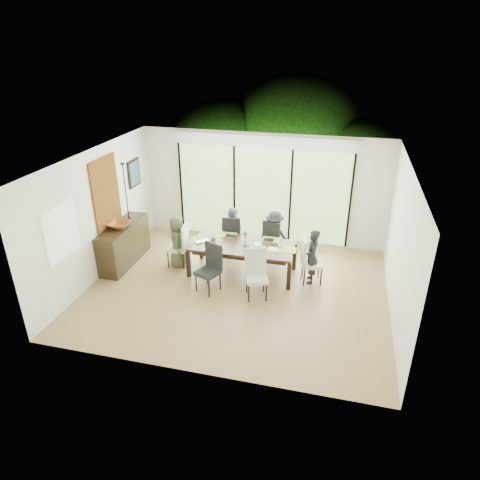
% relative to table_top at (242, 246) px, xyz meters
% --- Properties ---
extents(floor, '(6.00, 5.00, 0.01)m').
position_rel_table_top_xyz_m(floor, '(0.06, -0.68, -0.66)').
color(floor, brown).
rests_on(floor, ground).
extents(ceiling, '(6.00, 5.00, 0.01)m').
position_rel_table_top_xyz_m(ceiling, '(0.06, -0.68, 2.05)').
color(ceiling, white).
rests_on(ceiling, wall_back).
extents(wall_back, '(6.00, 0.02, 2.70)m').
position_rel_table_top_xyz_m(wall_back, '(0.06, 1.83, 0.70)').
color(wall_back, silver).
rests_on(wall_back, floor).
extents(wall_front, '(6.00, 0.02, 2.70)m').
position_rel_table_top_xyz_m(wall_front, '(0.06, -3.19, 0.70)').
color(wall_front, silver).
rests_on(wall_front, floor).
extents(wall_left, '(0.02, 5.00, 2.70)m').
position_rel_table_top_xyz_m(wall_left, '(-2.95, -0.68, 0.70)').
color(wall_left, beige).
rests_on(wall_left, floor).
extents(wall_right, '(0.02, 5.00, 2.70)m').
position_rel_table_top_xyz_m(wall_right, '(3.07, -0.68, 0.70)').
color(wall_right, silver).
rests_on(wall_right, floor).
extents(glass_doors, '(4.20, 0.02, 2.30)m').
position_rel_table_top_xyz_m(glass_doors, '(0.06, 1.79, 0.55)').
color(glass_doors, '#598C3F').
rests_on(glass_doors, wall_back).
extents(blinds_header, '(4.40, 0.06, 0.28)m').
position_rel_table_top_xyz_m(blinds_header, '(0.06, 1.78, 1.85)').
color(blinds_header, white).
rests_on(blinds_header, wall_back).
extents(mullion_a, '(0.05, 0.04, 2.30)m').
position_rel_table_top_xyz_m(mullion_a, '(-2.04, 1.78, 0.55)').
color(mullion_a, black).
rests_on(mullion_a, wall_back).
extents(mullion_b, '(0.05, 0.04, 2.30)m').
position_rel_table_top_xyz_m(mullion_b, '(-0.64, 1.78, 0.55)').
color(mullion_b, black).
rests_on(mullion_b, wall_back).
extents(mullion_c, '(0.05, 0.04, 2.30)m').
position_rel_table_top_xyz_m(mullion_c, '(0.76, 1.78, 0.55)').
color(mullion_c, black).
rests_on(mullion_c, wall_back).
extents(mullion_d, '(0.05, 0.04, 2.30)m').
position_rel_table_top_xyz_m(mullion_d, '(2.16, 1.78, 0.55)').
color(mullion_d, black).
rests_on(mullion_d, wall_back).
extents(side_window, '(0.02, 0.90, 1.00)m').
position_rel_table_top_xyz_m(side_window, '(-2.91, -1.88, 0.85)').
color(side_window, '#8CAD7F').
rests_on(side_window, wall_left).
extents(deck, '(6.00, 1.80, 0.10)m').
position_rel_table_top_xyz_m(deck, '(0.06, 2.72, -0.70)').
color(deck, brown).
rests_on(deck, ground).
extents(rail_top, '(6.00, 0.08, 0.06)m').
position_rel_table_top_xyz_m(rail_top, '(0.06, 3.52, -0.10)').
color(rail_top, brown).
rests_on(rail_top, deck).
extents(foliage_left, '(3.20, 3.20, 3.20)m').
position_rel_table_top_xyz_m(foliage_left, '(-1.74, 4.52, 0.79)').
color(foliage_left, '#14380F').
rests_on(foliage_left, ground).
extents(foliage_mid, '(4.00, 4.00, 4.00)m').
position_rel_table_top_xyz_m(foliage_mid, '(0.46, 5.12, 1.15)').
color(foliage_mid, '#14380F').
rests_on(foliage_mid, ground).
extents(foliage_right, '(2.80, 2.80, 2.80)m').
position_rel_table_top_xyz_m(foliage_right, '(2.26, 4.32, 0.61)').
color(foliage_right, '#14380F').
rests_on(foliage_right, ground).
extents(foliage_far, '(3.60, 3.60, 3.60)m').
position_rel_table_top_xyz_m(foliage_far, '(-0.54, 5.82, 0.97)').
color(foliage_far, '#14380F').
rests_on(foliage_far, ground).
extents(table_top, '(2.18, 1.00, 0.05)m').
position_rel_table_top_xyz_m(table_top, '(0.00, 0.00, 0.00)').
color(table_top, black).
rests_on(table_top, floor).
extents(table_apron, '(2.00, 0.82, 0.09)m').
position_rel_table_top_xyz_m(table_apron, '(0.00, 0.00, -0.08)').
color(table_apron, black).
rests_on(table_apron, floor).
extents(table_leg_fl, '(0.08, 0.08, 0.63)m').
position_rel_table_top_xyz_m(table_leg_fl, '(-1.08, -0.43, -0.34)').
color(table_leg_fl, black).
rests_on(table_leg_fl, floor).
extents(table_leg_fr, '(0.08, 0.08, 0.63)m').
position_rel_table_top_xyz_m(table_leg_fr, '(1.08, -0.43, -0.34)').
color(table_leg_fr, black).
rests_on(table_leg_fr, floor).
extents(table_leg_bl, '(0.08, 0.08, 0.63)m').
position_rel_table_top_xyz_m(table_leg_bl, '(-1.08, 0.43, -0.34)').
color(table_leg_bl, black).
rests_on(table_leg_bl, floor).
extents(table_leg_br, '(0.08, 0.08, 0.63)m').
position_rel_table_top_xyz_m(table_leg_br, '(1.08, 0.43, -0.34)').
color(table_leg_br, black).
rests_on(table_leg_br, floor).
extents(chair_left_end, '(0.46, 0.46, 1.00)m').
position_rel_table_top_xyz_m(chair_left_end, '(-1.50, 0.00, -0.15)').
color(chair_left_end, white).
rests_on(chair_left_end, floor).
extents(chair_right_end, '(0.50, 0.50, 1.00)m').
position_rel_table_top_xyz_m(chair_right_end, '(1.50, 0.00, -0.15)').
color(chair_right_end, silver).
rests_on(chair_right_end, floor).
extents(chair_far_left, '(0.47, 0.47, 1.00)m').
position_rel_table_top_xyz_m(chair_far_left, '(-0.45, 0.85, -0.15)').
color(chair_far_left, black).
rests_on(chair_far_left, floor).
extents(chair_far_right, '(0.50, 0.50, 1.00)m').
position_rel_table_top_xyz_m(chair_far_right, '(0.55, 0.85, -0.15)').
color(chair_far_right, black).
rests_on(chair_far_right, floor).
extents(chair_near_left, '(0.55, 0.55, 1.00)m').
position_rel_table_top_xyz_m(chair_near_left, '(-0.50, -0.87, -0.15)').
color(chair_near_left, black).
rests_on(chair_near_left, floor).
extents(chair_near_right, '(0.53, 0.53, 1.00)m').
position_rel_table_top_xyz_m(chair_near_right, '(0.50, -0.87, -0.15)').
color(chair_near_right, beige).
rests_on(chair_near_right, floor).
extents(person_left_end, '(0.45, 0.61, 1.17)m').
position_rel_table_top_xyz_m(person_left_end, '(-1.48, 0.00, -0.07)').
color(person_left_end, '#414B32').
rests_on(person_left_end, floor).
extents(person_right_end, '(0.41, 0.59, 1.17)m').
position_rel_table_top_xyz_m(person_right_end, '(1.48, 0.00, -0.07)').
color(person_right_end, black).
rests_on(person_right_end, floor).
extents(person_far_left, '(0.56, 0.36, 1.17)m').
position_rel_table_top_xyz_m(person_far_left, '(-0.45, 0.83, -0.07)').
color(person_far_left, '#6C8C9C').
rests_on(person_far_left, floor).
extents(person_far_right, '(0.58, 0.39, 1.17)m').
position_rel_table_top_xyz_m(person_far_right, '(0.55, 0.83, -0.07)').
color(person_far_right, '#271F2E').
rests_on(person_far_right, floor).
extents(placemat_left, '(0.40, 0.29, 0.01)m').
position_rel_table_top_xyz_m(placemat_left, '(-0.95, 0.00, 0.03)').
color(placemat_left, olive).
rests_on(placemat_left, table_top).
extents(placemat_right, '(0.40, 0.29, 0.01)m').
position_rel_table_top_xyz_m(placemat_right, '(0.95, 0.00, 0.03)').
color(placemat_right, '#9BB13F').
rests_on(placemat_right, table_top).
extents(placemat_far_l, '(0.40, 0.29, 0.01)m').
position_rel_table_top_xyz_m(placemat_far_l, '(-0.45, 0.40, 0.03)').
color(placemat_far_l, '#97B23F').
rests_on(placemat_far_l, table_top).
extents(placemat_far_r, '(0.40, 0.29, 0.01)m').
position_rel_table_top_xyz_m(placemat_far_r, '(0.55, 0.40, 0.03)').
color(placemat_far_r, '#A0B942').
rests_on(placemat_far_r, table_top).
extents(placemat_paper, '(0.40, 0.29, 0.01)m').
position_rel_table_top_xyz_m(placemat_paper, '(-0.55, -0.30, 0.03)').
color(placemat_paper, white).
rests_on(placemat_paper, table_top).
extents(tablet_far_l, '(0.24, 0.16, 0.01)m').
position_rel_table_top_xyz_m(tablet_far_l, '(-0.35, 0.35, 0.04)').
color(tablet_far_l, black).
rests_on(tablet_far_l, table_top).
extents(tablet_far_r, '(0.22, 0.15, 0.01)m').
position_rel_table_top_xyz_m(tablet_far_r, '(0.50, 0.35, 0.04)').
color(tablet_far_r, black).
rests_on(tablet_far_r, table_top).
extents(papers, '(0.27, 0.20, 0.00)m').
position_rel_table_top_xyz_m(papers, '(0.70, -0.05, 0.03)').
color(papers, white).
rests_on(papers, table_top).
extents(platter_base, '(0.24, 0.24, 0.02)m').
position_rel_table_top_xyz_m(platter_base, '(-0.55, -0.30, 0.04)').
color(platter_base, white).
rests_on(platter_base, table_top).
extents(platter_snacks, '(0.18, 0.18, 0.01)m').
position_rel_table_top_xyz_m(platter_snacks, '(-0.55, -0.30, 0.06)').
color(platter_snacks, '#C27E16').
rests_on(platter_snacks, table_top).
extents(vase, '(0.07, 0.07, 0.11)m').
position_rel_table_top_xyz_m(vase, '(0.05, 0.05, 0.08)').
color(vase, silver).
rests_on(vase, table_top).
extents(hyacinth_stems, '(0.04, 0.04, 0.15)m').
position_rel_table_top_xyz_m(hyacinth_stems, '(0.05, 0.05, 0.19)').
color(hyacinth_stems, '#337226').
rests_on(hyacinth_stems, table_top).
extents(hyacinth_blooms, '(0.10, 0.10, 0.10)m').
position_rel_table_top_xyz_m(hyacinth_blooms, '(0.05, 0.05, 0.28)').
color(hyacinth_blooms, '#4559AE').
rests_on(hyacinth_blooms, table_top).
extents(laptop, '(0.35, 0.35, 0.02)m').
position_rel_table_top_xyz_m(laptop, '(-0.85, -0.10, 0.04)').
color(laptop, silver).
rests_on(laptop, table_top).
extents(cup_a, '(0.16, 0.16, 0.09)m').
position_rel_table_top_xyz_m(cup_a, '(-0.70, 0.15, 0.07)').
color(cup_a, white).
rests_on(cup_a, table_top).
extents(cup_b, '(0.12, 0.12, 0.08)m').
position_rel_table_top_xyz_m(cup_b, '(0.15, -0.10, 0.07)').
color(cup_b, white).
rests_on(cup_b, table_top).
extents(cup_c, '(0.16, 0.16, 0.09)m').
position_rel_table_top_xyz_m(cup_c, '(0.80, 0.10, 0.07)').
color(cup_c, white).
rests_on(cup_c, table_top).
extents(book, '(0.22, 0.25, 0.02)m').
position_rel_table_top_xyz_m(book, '(0.25, 0.05, 0.04)').
color(book, white).
rests_on(book, table_top).
extents(sideboard, '(0.46, 1.64, 0.92)m').
position_rel_table_top_xyz_m(sideboard, '(-2.70, -0.18, -0.19)').
color(sideboard, black).
rests_on(sideboard, floor).
extents(bowl, '(0.49, 0.49, 0.12)m').
position_rel_table_top_xyz_m(bowl, '(-2.70, -0.28, 0.33)').
color(bowl, brown).
rests_on(bowl, sideboard).
extents(candlestick_base, '(0.10, 0.10, 0.04)m').
position_rel_table_top_xyz_m(candlestick_base, '(-2.70, 0.17, 0.29)').
color(candlestick_base, black).
rests_on(candlestick_base, sideboard).
extents(candlestick_shaft, '(0.02, 0.02, 1.28)m').
position_rel_table_top_xyz_m(candlestick_shaft, '(-2.70, 0.17, 0.93)').
color(candlestick_shaft, black).
rests_on(candlestick_shaft, sideboard).
extents(candlestick_pan, '(0.10, 0.10, 0.03)m').
position_rel_table_top_xyz_m(candlestick_pan, '(-2.70, 0.17, 1.57)').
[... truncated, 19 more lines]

